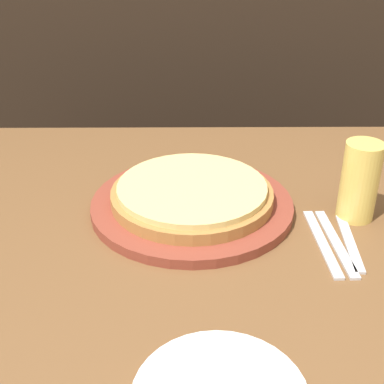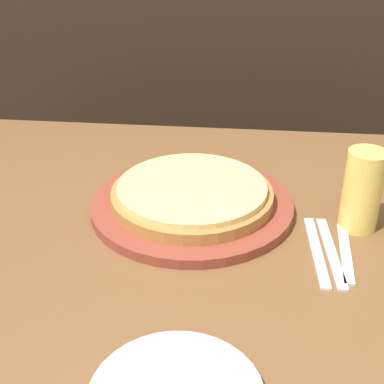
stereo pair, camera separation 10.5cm
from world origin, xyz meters
name	(u,v)px [view 1 (the left image)]	position (x,y,z in m)	size (l,w,h in m)	color
dining_table	(223,380)	(0.00, 0.00, 0.39)	(1.44, 1.05, 0.78)	brown
pizza_on_board	(192,199)	(-0.07, 0.09, 0.80)	(0.40, 0.40, 0.06)	brown
beer_glass	(360,178)	(0.25, 0.06, 0.86)	(0.07, 0.07, 0.16)	#E5C65B
fork	(322,243)	(0.17, -0.03, 0.78)	(0.03, 0.21, 0.00)	silver
dinner_knife	(336,242)	(0.19, -0.03, 0.78)	(0.03, 0.21, 0.00)	silver
spoon	(350,242)	(0.22, -0.03, 0.78)	(0.03, 0.18, 0.00)	silver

